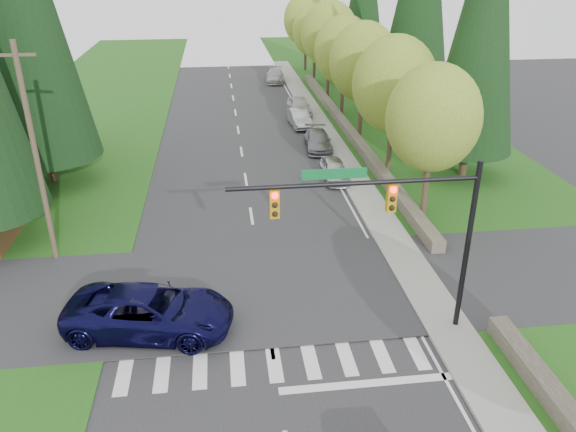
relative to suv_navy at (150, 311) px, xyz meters
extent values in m
cube|color=#275416|center=(17.47, 14.28, -0.85)|extent=(14.00, 110.00, 0.06)
cube|color=#275416|center=(-8.53, 14.28, -0.85)|extent=(14.00, 110.00, 0.06)
cube|color=#28282B|center=(4.47, 2.28, -0.88)|extent=(120.00, 8.00, 0.10)
cube|color=gray|center=(11.37, 16.28, -0.81)|extent=(1.80, 80.00, 0.13)
cube|color=gray|center=(10.52, 16.28, -0.81)|extent=(0.20, 80.00, 0.13)
cube|color=#4C4438|center=(13.07, 24.28, -0.53)|extent=(0.70, 40.00, 0.70)
cylinder|color=black|center=(11.67, -1.22, 2.52)|extent=(0.20, 0.20, 6.80)
cylinder|color=black|center=(7.37, -1.22, 5.32)|extent=(8.60, 0.16, 0.16)
cube|color=#0C662D|center=(6.67, -1.17, 5.67)|extent=(2.20, 0.04, 0.35)
cube|color=#BF8C0C|center=(8.67, -1.22, 4.72)|extent=(0.32, 0.24, 1.00)
sphere|color=#FF0C05|center=(8.67, -1.36, 5.07)|extent=(0.22, 0.22, 0.22)
cube|color=#BF8C0C|center=(4.67, -1.22, 4.72)|extent=(0.32, 0.24, 1.00)
sphere|color=#FF0C05|center=(4.67, -1.36, 5.07)|extent=(0.22, 0.22, 0.22)
cylinder|color=#473828|center=(-5.03, 6.28, 4.12)|extent=(0.24, 0.24, 10.00)
cube|color=#473828|center=(-5.03, 6.28, 8.52)|extent=(1.60, 0.10, 0.12)
cylinder|color=#38281C|center=(13.67, 8.28, 1.50)|extent=(0.32, 0.32, 4.76)
ellipsoid|color=olive|center=(13.67, 8.28, 4.73)|extent=(4.80, 4.80, 5.52)
cylinder|color=#38281C|center=(13.77, 15.28, 1.59)|extent=(0.32, 0.32, 4.93)
ellipsoid|color=olive|center=(13.77, 15.28, 4.93)|extent=(5.20, 5.20, 5.98)
cylinder|color=#38281C|center=(13.57, 22.28, 1.64)|extent=(0.32, 0.32, 5.04)
ellipsoid|color=olive|center=(13.57, 22.28, 5.06)|extent=(5.00, 5.00, 5.75)
cylinder|color=#38281C|center=(13.67, 29.28, 1.53)|extent=(0.32, 0.32, 4.82)
ellipsoid|color=olive|center=(13.67, 29.28, 4.80)|extent=(5.00, 5.00, 5.75)
cylinder|color=#38281C|center=(13.77, 36.28, 1.70)|extent=(0.32, 0.32, 5.15)
ellipsoid|color=olive|center=(13.77, 36.28, 5.20)|extent=(5.40, 5.40, 6.21)
cylinder|color=#38281C|center=(13.57, 43.28, 1.48)|extent=(0.32, 0.32, 4.70)
ellipsoid|color=olive|center=(13.57, 43.28, 4.67)|extent=(4.80, 4.80, 5.52)
cylinder|color=#38281C|center=(13.67, 50.28, 1.62)|extent=(0.32, 0.32, 4.98)
ellipsoid|color=olive|center=(13.67, 50.28, 5.00)|extent=(5.20, 5.20, 5.98)
cylinder|color=#38281C|center=(-7.53, 16.28, 0.12)|extent=(0.50, 0.50, 2.00)
cylinder|color=#38281C|center=(-9.53, 22.28, 0.12)|extent=(0.50, 0.50, 2.00)
cone|color=black|center=(-9.53, 22.28, 9.42)|extent=(5.78, 5.78, 17.00)
cylinder|color=#38281C|center=(18.47, 14.28, 0.12)|extent=(0.50, 0.50, 2.00)
cone|color=black|center=(18.47, 14.28, 8.92)|extent=(5.44, 5.44, 16.00)
cylinder|color=#38281C|center=(19.47, 28.28, 0.12)|extent=(0.50, 0.50, 2.00)
cylinder|color=#38281C|center=(18.47, 42.28, 0.12)|extent=(0.50, 0.50, 2.00)
imported|color=black|center=(0.00, 0.00, 0.00)|extent=(6.72, 4.00, 1.75)
imported|color=#B5B5BA|center=(10.07, 14.55, -0.22)|extent=(1.62, 3.86, 1.31)
imported|color=slate|center=(10.07, 20.66, -0.22)|extent=(2.12, 4.61, 1.30)
imported|color=#A7A7AC|center=(9.56, 26.74, -0.20)|extent=(1.74, 4.22, 1.36)
imported|color=silver|center=(10.07, 30.28, -0.10)|extent=(1.90, 4.58, 1.55)
imported|color=#A09FA4|center=(9.38, 44.19, -0.20)|extent=(2.33, 4.80, 1.35)
camera|label=1|loc=(3.00, -18.13, 12.33)|focal=35.00mm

